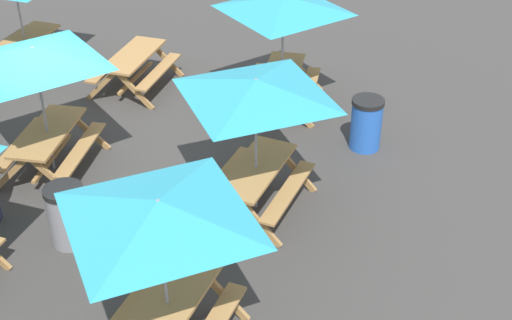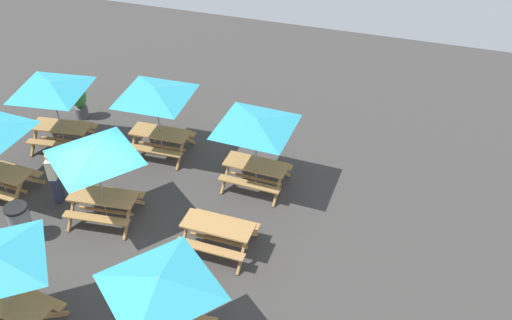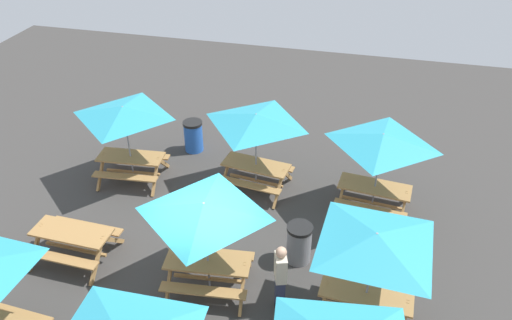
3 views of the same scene
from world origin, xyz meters
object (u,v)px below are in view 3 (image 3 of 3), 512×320
picnic_table_5 (375,246)px  picnic_table_6 (73,238)px  picnic_table_8 (382,145)px  person_standing (280,277)px  picnic_table_4 (124,117)px  trash_bin_gray (299,243)px  picnic_table_7 (205,215)px  trash_bin_blue (193,136)px  picnic_table_2 (256,125)px

picnic_table_5 → picnic_table_6: (6.56, -0.19, -1.43)m
picnic_table_6 → picnic_table_8: picnic_table_8 is taller
picnic_table_6 → person_standing: person_standing is taller
picnic_table_4 → trash_bin_gray: (-5.07, 2.02, -1.49)m
picnic_table_5 → picnic_table_8: 3.56m
picnic_table_7 → person_standing: 1.94m
picnic_table_4 → trash_bin_blue: picnic_table_4 is taller
picnic_table_7 → trash_bin_gray: bearing=-149.9°
picnic_table_7 → picnic_table_8: 4.79m
picnic_table_2 → picnic_table_5: bearing=137.5°
picnic_table_2 → person_standing: (-1.47, 3.92, -1.10)m
picnic_table_4 → trash_bin_blue: size_ratio=2.38×
picnic_table_8 → person_standing: (1.69, 3.69, -1.10)m
picnic_table_2 → picnic_table_7: size_ratio=1.00×
picnic_table_7 → person_standing: size_ratio=1.40×
person_standing → picnic_table_5: bearing=75.7°
picnic_table_8 → picnic_table_2: bearing=1.7°
picnic_table_2 → picnic_table_8: same height
picnic_table_6 → picnic_table_2: bearing=-131.6°
picnic_table_5 → person_standing: bearing=8.1°
picnic_table_8 → person_standing: picnic_table_8 is taller
trash_bin_gray → trash_bin_blue: bearing=-44.6°
picnic_table_8 → trash_bin_blue: bearing=-10.8°
picnic_table_7 → trash_bin_gray: 2.61m
picnic_table_4 → trash_bin_blue: bearing=-126.7°
picnic_table_2 → picnic_table_7: same height
picnic_table_5 → picnic_table_8: bearing=-86.2°
picnic_table_4 → picnic_table_8: same height
picnic_table_8 → picnic_table_5: bearing=96.0°
picnic_table_7 → picnic_table_5: bearing=172.6°
picnic_table_4 → picnic_table_7: same height
trash_bin_blue → person_standing: size_ratio=0.59×
picnic_table_4 → picnic_table_6: picnic_table_4 is taller
trash_bin_blue → picnic_table_5: bearing=136.4°
picnic_table_2 → trash_bin_gray: (-1.61, 2.46, -1.49)m
picnic_table_8 → trash_bin_blue: size_ratio=2.38×
picnic_table_4 → picnic_table_7: 4.68m
picnic_table_2 → trash_bin_blue: size_ratio=2.38×
person_standing → picnic_table_4: bearing=-143.9°
trash_bin_blue → person_standing: 6.56m
trash_bin_gray → trash_bin_blue: 5.52m
trash_bin_blue → trash_bin_gray: bearing=135.4°
picnic_table_7 → trash_bin_gray: (-1.73, -1.26, -1.49)m
picnic_table_5 → trash_bin_blue: 7.71m
picnic_table_2 → person_standing: picnic_table_2 is taller
picnic_table_5 → picnic_table_8: size_ratio=1.21×
picnic_table_4 → picnic_table_7: size_ratio=1.00×
picnic_table_7 → picnic_table_2: bearing=-97.9°
trash_bin_blue → person_standing: bearing=125.3°
picnic_table_4 → picnic_table_8: bearing=176.7°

